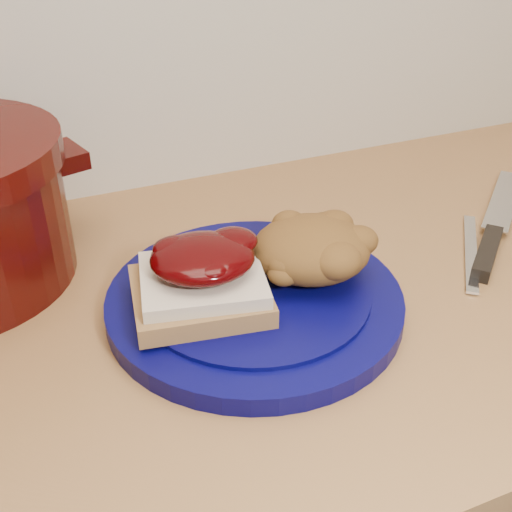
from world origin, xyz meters
name	(u,v)px	position (x,y,z in m)	size (l,w,h in m)	color
plate	(255,301)	(-0.04, 1.48, 0.91)	(0.30, 0.30, 0.02)	#050442
sandwich	(201,278)	(-0.09, 1.48, 0.95)	(0.14, 0.13, 0.06)	olive
stuffing_mound	(311,249)	(0.03, 1.48, 0.95)	(0.12, 0.11, 0.06)	brown
chef_knife	(492,237)	(0.28, 1.49, 0.91)	(0.23, 0.21, 0.02)	black
butter_knife	(471,252)	(0.24, 1.48, 0.90)	(0.17, 0.01, 0.00)	silver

